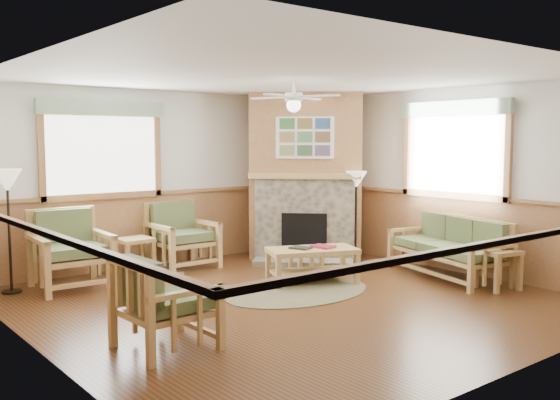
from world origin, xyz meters
TOP-DOWN VIEW (x-y plane):
  - floor at (0.00, 0.00)m, footprint 6.00×6.00m
  - ceiling at (0.00, 0.00)m, footprint 6.00×6.00m
  - wall_back at (0.00, 3.00)m, footprint 6.00×0.02m
  - wall_front at (0.00, -3.00)m, footprint 6.00×0.02m
  - wall_left at (-3.00, 0.00)m, footprint 0.02×6.00m
  - wall_right at (3.00, 0.00)m, footprint 0.02×6.00m
  - wainscot at (0.00, 0.00)m, footprint 6.00×6.00m
  - fireplace at (2.05, 2.05)m, footprint 3.11×3.11m
  - window_back at (-1.10, 2.96)m, footprint 1.90×0.16m
  - window_right at (2.96, -0.20)m, footprint 0.16×1.90m
  - ceiling_fan at (0.30, 0.30)m, footprint 1.59×1.59m
  - sofa at (2.55, -0.41)m, footprint 2.00×1.22m
  - armchair_back_left at (-1.86, 2.26)m, footprint 0.97×0.97m
  - armchair_back_right at (-0.03, 2.55)m, footprint 0.89×0.89m
  - armchair_left at (-2.03, -0.63)m, footprint 0.82×0.82m
  - coffee_table at (0.82, 0.52)m, footprint 1.33×1.00m
  - end_table_chairs at (-0.83, 2.55)m, footprint 0.48×0.46m
  - end_table_sofa at (2.47, -1.26)m, footprint 0.56×0.54m
  - footstool at (1.20, 1.09)m, footprint 0.52×0.52m
  - braided_rug at (0.33, 0.25)m, footprint 2.17×2.17m
  - floor_lamp_left at (-2.55, 2.50)m, footprint 0.41×0.41m
  - floor_lamp_right at (2.28, 1.13)m, footprint 0.39×0.39m
  - book_red at (0.97, 0.47)m, footprint 0.27×0.33m
  - book_dark at (0.67, 0.59)m, footprint 0.27×0.32m

SIDE VIEW (x-z plane):
  - floor at x=0.00m, z-range -0.01..0.00m
  - braided_rug at x=0.33m, z-range 0.00..0.01m
  - footstool at x=1.20m, z-range 0.00..0.36m
  - coffee_table at x=0.82m, z-range 0.00..0.48m
  - end_table_sofa at x=2.47m, z-range 0.00..0.52m
  - end_table_chairs at x=-0.83m, z-range 0.00..0.53m
  - sofa at x=2.55m, z-range 0.00..0.86m
  - armchair_left at x=-2.03m, z-range 0.00..0.89m
  - armchair_back_right at x=-0.03m, z-range 0.00..0.99m
  - book_dark at x=0.67m, z-range 0.49..0.52m
  - book_red at x=0.97m, z-range 0.49..0.52m
  - armchair_back_left at x=-1.86m, z-range 0.00..1.03m
  - wainscot at x=0.00m, z-range 0.00..1.10m
  - floor_lamp_right at x=2.28m, z-range 0.00..1.46m
  - floor_lamp_left at x=-2.55m, z-range 0.00..1.59m
  - wall_back at x=0.00m, z-range 0.00..2.70m
  - wall_front at x=0.00m, z-range 0.00..2.70m
  - wall_left at x=-3.00m, z-range 0.00..2.70m
  - wall_right at x=3.00m, z-range 0.00..2.70m
  - fireplace at x=2.05m, z-range 0.00..2.70m
  - window_back at x=-1.10m, z-range 1.78..3.28m
  - window_right at x=2.96m, z-range 1.78..3.28m
  - ceiling_fan at x=0.30m, z-range 2.48..2.84m
  - ceiling at x=0.00m, z-range 2.70..2.71m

